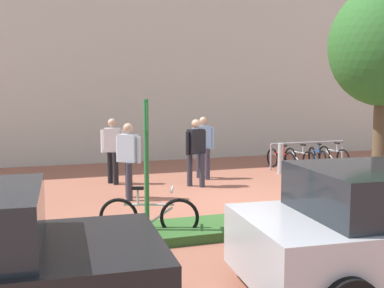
# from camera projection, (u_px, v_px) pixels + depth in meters

# --- Properties ---
(ground_plane) EXTENTS (60.00, 60.00, 0.00)m
(ground_plane) POSITION_uv_depth(u_px,v_px,m) (236.00, 202.00, 10.37)
(ground_plane) COLOR #9E5B47
(building_facade) EXTENTS (28.00, 1.20, 10.00)m
(building_facade) POSITION_uv_depth(u_px,v_px,m) (155.00, 17.00, 16.54)
(building_facade) COLOR beige
(building_facade) RESTS_ON ground
(planter_strip) EXTENTS (7.00, 1.10, 0.16)m
(planter_strip) POSITION_uv_depth(u_px,v_px,m) (246.00, 225.00, 8.36)
(planter_strip) COLOR #336028
(planter_strip) RESTS_ON ground
(tree_sidewalk) EXTENTS (2.03, 2.03, 4.38)m
(tree_sidewalk) POSITION_uv_depth(u_px,v_px,m) (384.00, 48.00, 8.69)
(tree_sidewalk) COLOR brown
(tree_sidewalk) RESTS_ON ground
(parking_sign_post) EXTENTS (0.12, 0.36, 2.31)m
(parking_sign_post) POSITION_uv_depth(u_px,v_px,m) (146.00, 148.00, 7.64)
(parking_sign_post) COLOR #2D7238
(parking_sign_post) RESTS_ON ground
(bike_at_sign) EXTENTS (1.61, 0.64, 0.86)m
(bike_at_sign) POSITION_uv_depth(u_px,v_px,m) (149.00, 216.00, 7.90)
(bike_at_sign) COLOR black
(bike_at_sign) RESTS_ON ground
(bike_rack_cluster) EXTENTS (2.66, 1.63, 0.83)m
(bike_rack_cluster) POSITION_uv_depth(u_px,v_px,m) (308.00, 157.00, 14.94)
(bike_rack_cluster) COLOR #99999E
(bike_rack_cluster) RESTS_ON ground
(bollard_steel) EXTENTS (0.16, 0.16, 0.90)m
(bollard_steel) POSITION_uv_depth(u_px,v_px,m) (280.00, 159.00, 13.83)
(bollard_steel) COLOR #ADADB2
(bollard_steel) RESTS_ON ground
(person_casual_tan) EXTENTS (0.49, 0.47, 1.72)m
(person_casual_tan) POSITION_uv_depth(u_px,v_px,m) (128.00, 156.00, 10.58)
(person_casual_tan) COLOR #2D2D38
(person_casual_tan) RESTS_ON ground
(person_suited_dark) EXTENTS (0.59, 0.36, 1.72)m
(person_suited_dark) POSITION_uv_depth(u_px,v_px,m) (196.00, 148.00, 11.96)
(person_suited_dark) COLOR #2D2D38
(person_suited_dark) RESTS_ON ground
(person_shirt_white) EXTENTS (0.58, 0.38, 1.72)m
(person_shirt_white) POSITION_uv_depth(u_px,v_px,m) (113.00, 147.00, 12.30)
(person_shirt_white) COLOR black
(person_shirt_white) RESTS_ON ground
(person_shirt_blue) EXTENTS (0.60, 0.47, 1.72)m
(person_shirt_blue) POSITION_uv_depth(u_px,v_px,m) (203.00, 143.00, 13.04)
(person_shirt_blue) COLOR #383342
(person_shirt_blue) RESTS_ON ground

